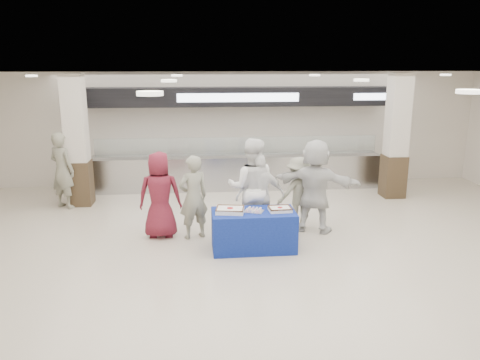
{
  "coord_description": "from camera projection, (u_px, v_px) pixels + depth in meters",
  "views": [
    {
      "loc": [
        -1.08,
        -7.3,
        3.44
      ],
      "look_at": [
        -0.27,
        1.6,
        1.19
      ],
      "focal_mm": 35.0,
      "sensor_mm": 36.0,
      "label": 1
    }
  ],
  "objects": [
    {
      "name": "column_left",
      "position": [
        77.0,
        144.0,
        11.31
      ],
      "size": [
        0.55,
        0.55,
        3.2
      ],
      "color": "#342618",
      "rests_on": "ground"
    },
    {
      "name": "serving_line",
      "position": [
        237.0,
        148.0,
        12.91
      ],
      "size": [
        8.7,
        0.85,
        2.8
      ],
      "color": "#AEB0B5",
      "rests_on": "ground"
    },
    {
      "name": "civilian_maroon",
      "position": [
        160.0,
        195.0,
        9.32
      ],
      "size": [
        0.86,
        0.57,
        1.75
      ],
      "primitive_type": "imported",
      "rotation": [
        0.0,
        0.0,
        3.13
      ],
      "color": "maroon",
      "rests_on": "ground"
    },
    {
      "name": "display_table",
      "position": [
        254.0,
        230.0,
        8.78
      ],
      "size": [
        1.56,
        0.8,
        0.75
      ],
      "primitive_type": "cube",
      "rotation": [
        0.0,
        0.0,
        0.01
      ],
      "color": "navy",
      "rests_on": "ground"
    },
    {
      "name": "cupcake_tray",
      "position": [
        254.0,
        210.0,
        8.68
      ],
      "size": [
        0.42,
        0.37,
        0.06
      ],
      "color": "#B1B1B6",
      "rests_on": "display_table"
    },
    {
      "name": "civilian_white",
      "position": [
        315.0,
        186.0,
        9.6
      ],
      "size": [
        1.89,
        1.28,
        1.95
      ],
      "primitive_type": "imported",
      "rotation": [
        0.0,
        0.0,
        2.71
      ],
      "color": "silver",
      "rests_on": "ground"
    },
    {
      "name": "chef_tall",
      "position": [
        252.0,
        188.0,
        9.38
      ],
      "size": [
        1.08,
        0.9,
        2.0
      ],
      "primitive_type": "imported",
      "rotation": [
        0.0,
        0.0,
        2.98
      ],
      "color": "white",
      "rests_on": "ground"
    },
    {
      "name": "soldier_b",
      "position": [
        298.0,
        192.0,
        9.95
      ],
      "size": [
        1.1,
        0.83,
        1.52
      ],
      "primitive_type": "imported",
      "rotation": [
        0.0,
        0.0,
        3.44
      ],
      "color": "gray",
      "rests_on": "ground"
    },
    {
      "name": "sheet_cake_left",
      "position": [
        230.0,
        210.0,
        8.62
      ],
      "size": [
        0.56,
        0.47,
        0.1
      ],
      "color": "white",
      "rests_on": "display_table"
    },
    {
      "name": "soldier_a",
      "position": [
        193.0,
        197.0,
        9.26
      ],
      "size": [
        0.73,
        0.62,
        1.69
      ],
      "primitive_type": "imported",
      "rotation": [
        0.0,
        0.0,
        3.55
      ],
      "color": "gray",
      "rests_on": "ground"
    },
    {
      "name": "sheet_cake_right",
      "position": [
        280.0,
        209.0,
        8.71
      ],
      "size": [
        0.43,
        0.35,
        0.09
      ],
      "color": "white",
      "rests_on": "display_table"
    },
    {
      "name": "ground",
      "position": [
        264.0,
        270.0,
        7.98
      ],
      "size": [
        14.0,
        14.0,
        0.0
      ],
      "primitive_type": "plane",
      "color": "beige",
      "rests_on": "ground"
    },
    {
      "name": "column_right",
      "position": [
        396.0,
        139.0,
        12.01
      ],
      "size": [
        0.55,
        0.55,
        3.2
      ],
      "color": "#342618",
      "rests_on": "ground"
    },
    {
      "name": "soldier_bg",
      "position": [
        62.0,
        170.0,
        11.21
      ],
      "size": [
        0.81,
        0.73,
        1.86
      ],
      "primitive_type": "imported",
      "rotation": [
        0.0,
        0.0,
        2.59
      ],
      "color": "gray",
      "rests_on": "ground"
    },
    {
      "name": "chef_short",
      "position": [
        260.0,
        196.0,
        9.3
      ],
      "size": [
        1.05,
        0.55,
        1.7
      ],
      "primitive_type": "imported",
      "rotation": [
        0.0,
        0.0,
        3.28
      ],
      "color": "white",
      "rests_on": "ground"
    }
  ]
}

